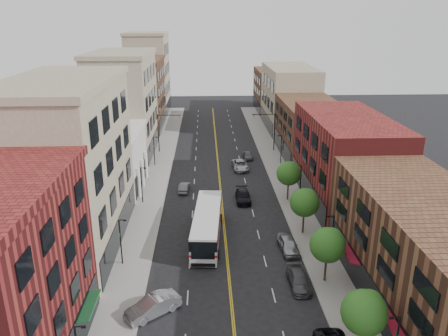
{
  "coord_description": "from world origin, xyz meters",
  "views": [
    {
      "loc": [
        -2.13,
        -32.21,
        24.58
      ],
      "look_at": [
        0.33,
        23.91,
        5.0
      ],
      "focal_mm": 35.0,
      "sensor_mm": 36.0,
      "label": 1
    }
  ],
  "objects": [
    {
      "name": "car_lane_b",
      "position": [
        3.69,
        37.53,
        0.75
      ],
      "size": [
        2.77,
        5.51,
        1.5
      ],
      "primitive_type": "imported",
      "rotation": [
        0.0,
        0.0,
        0.05
      ],
      "color": "#9EA1A6",
      "rests_on": "ground"
    },
    {
      "name": "bldg_r_mid",
      "position": [
        17.0,
        24.0,
        6.0
      ],
      "size": [
        10.0,
        22.0,
        12.0
      ],
      "primitive_type": "cube",
      "color": "maroon",
      "rests_on": "ground"
    },
    {
      "name": "car_lane_behind",
      "position": [
        -5.4,
        28.0,
        0.64
      ],
      "size": [
        1.72,
        3.98,
        1.28
      ],
      "primitive_type": "imported",
      "rotation": [
        0.0,
        0.0,
        3.04
      ],
      "color": "#54555A",
      "rests_on": "ground"
    },
    {
      "name": "sidewalk_left",
      "position": [
        -10.0,
        35.0,
        0.07
      ],
      "size": [
        4.0,
        110.0,
        0.15
      ],
      "primitive_type": "cube",
      "color": "gray",
      "rests_on": "ground"
    },
    {
      "name": "lamp_r_1",
      "position": [
        10.95,
        8.0,
        2.97
      ],
      "size": [
        0.81,
        0.55,
        5.05
      ],
      "color": "black",
      "rests_on": "sidewalk_right"
    },
    {
      "name": "lamp_l_1",
      "position": [
        -10.95,
        8.0,
        2.97
      ],
      "size": [
        0.81,
        0.55,
        5.05
      ],
      "color": "black",
      "rests_on": "sidewalk_left"
    },
    {
      "name": "car_parked_far",
      "position": [
        6.82,
        10.07,
        0.77
      ],
      "size": [
        2.16,
        4.62,
        1.53
      ],
      "primitive_type": "imported",
      "rotation": [
        0.0,
        0.0,
        0.08
      ],
      "color": "#94959B",
      "rests_on": "ground"
    },
    {
      "name": "sidewalk_right",
      "position": [
        10.0,
        35.0,
        0.07
      ],
      "size": [
        4.0,
        110.0,
        0.15
      ],
      "primitive_type": "cube",
      "color": "gray",
      "rests_on": "ground"
    },
    {
      "name": "car_lane_a",
      "position": [
        3.01,
        24.0,
        0.71
      ],
      "size": [
        2.04,
        4.94,
        1.43
      ],
      "primitive_type": "imported",
      "rotation": [
        0.0,
        0.0,
        0.01
      ],
      "color": "black",
      "rests_on": "ground"
    },
    {
      "name": "bldg_l_white",
      "position": [
        -17.0,
        31.0,
        4.0
      ],
      "size": [
        10.0,
        14.0,
        8.0
      ],
      "primitive_type": "cube",
      "color": "silver",
      "rests_on": "ground"
    },
    {
      "name": "tree_r_2",
      "position": [
        9.39,
        14.07,
        4.13
      ],
      "size": [
        3.4,
        3.4,
        5.59
      ],
      "color": "black",
      "rests_on": "sidewalk_right"
    },
    {
      "name": "car_lane_c",
      "position": [
        5.47,
        43.14,
        0.64
      ],
      "size": [
        1.81,
        3.89,
        1.29
      ],
      "primitive_type": "imported",
      "rotation": [
        0.0,
        0.0,
        0.08
      ],
      "color": "#505055",
      "rests_on": "ground"
    },
    {
      "name": "bldg_r_near",
      "position": [
        17.0,
        0.0,
        5.0
      ],
      "size": [
        10.0,
        26.0,
        10.0
      ],
      "primitive_type": "cube",
      "color": "brown",
      "rests_on": "ground"
    },
    {
      "name": "bldg_l_far_a",
      "position": [
        -17.0,
        48.0,
        9.0
      ],
      "size": [
        10.0,
        20.0,
        18.0
      ],
      "primitive_type": "cube",
      "color": "gray",
      "rests_on": "ground"
    },
    {
      "name": "bldg_r_far_b",
      "position": [
        17.0,
        66.0,
        7.0
      ],
      "size": [
        10.0,
        22.0,
        14.0
      ],
      "primitive_type": "cube",
      "color": "gray",
      "rests_on": "ground"
    },
    {
      "name": "signal_mast_left",
      "position": [
        -10.27,
        48.0,
        4.65
      ],
      "size": [
        4.49,
        0.18,
        7.2
      ],
      "color": "black",
      "rests_on": "sidewalk_left"
    },
    {
      "name": "bldg_l_far_c",
      "position": [
        -17.0,
        86.0,
        10.0
      ],
      "size": [
        10.0,
        16.0,
        20.0
      ],
      "primitive_type": "cube",
      "color": "gray",
      "rests_on": "ground"
    },
    {
      "name": "car_parked_mid",
      "position": [
        6.62,
        3.37,
        0.67
      ],
      "size": [
        1.95,
        4.62,
        1.33
      ],
      "primitive_type": "imported",
      "rotation": [
        0.0,
        0.0,
        0.02
      ],
      "color": "#414145",
      "rests_on": "ground"
    },
    {
      "name": "lamp_l_2",
      "position": [
        -10.95,
        24.0,
        2.97
      ],
      "size": [
        0.81,
        0.55,
        5.05
      ],
      "color": "black",
      "rests_on": "sidewalk_left"
    },
    {
      "name": "bldg_l_far_b",
      "position": [
        -17.0,
        68.0,
        7.5
      ],
      "size": [
        10.0,
        20.0,
        15.0
      ],
      "primitive_type": "cube",
      "color": "brown",
      "rests_on": "ground"
    },
    {
      "name": "ground",
      "position": [
        0.0,
        0.0,
        0.0
      ],
      "size": [
        220.0,
        220.0,
        0.0
      ],
      "primitive_type": "plane",
      "color": "black",
      "rests_on": "ground"
    },
    {
      "name": "bldg_r_far_c",
      "position": [
        17.0,
        86.0,
        5.5
      ],
      "size": [
        10.0,
        18.0,
        11.0
      ],
      "primitive_type": "cube",
      "color": "brown",
      "rests_on": "ground"
    },
    {
      "name": "tree_r_3",
      "position": [
        9.39,
        24.07,
        4.13
      ],
      "size": [
        3.4,
        3.4,
        5.59
      ],
      "color": "black",
      "rests_on": "sidewalk_right"
    },
    {
      "name": "lamp_r_3",
      "position": [
        10.95,
        40.0,
        2.97
      ],
      "size": [
        0.81,
        0.55,
        5.05
      ],
      "color": "black",
      "rests_on": "sidewalk_right"
    },
    {
      "name": "lamp_r_2",
      "position": [
        10.95,
        24.0,
        2.97
      ],
      "size": [
        0.81,
        0.55,
        5.05
      ],
      "color": "black",
      "rests_on": "sidewalk_right"
    },
    {
      "name": "tree_r_0",
      "position": [
        9.39,
        -5.93,
        4.13
      ],
      "size": [
        3.4,
        3.4,
        5.59
      ],
      "color": "black",
      "rests_on": "sidewalk_right"
    },
    {
      "name": "tree_r_1",
      "position": [
        9.39,
        4.07,
        4.13
      ],
      "size": [
        3.4,
        3.4,
        5.59
      ],
      "color": "black",
      "rests_on": "sidewalk_right"
    },
    {
      "name": "city_bus",
      "position": [
        -2.09,
        13.27,
        1.97
      ],
      "size": [
        3.89,
        13.35,
        3.39
      ],
      "rotation": [
        0.0,
        0.0,
        -0.07
      ],
      "color": "silver",
      "rests_on": "ground"
    },
    {
      "name": "signal_mast_right",
      "position": [
        10.27,
        48.0,
        4.65
      ],
      "size": [
        4.49,
        0.18,
        7.2
      ],
      "color": "black",
      "rests_on": "sidewalk_right"
    },
    {
      "name": "car_angle_b",
      "position": [
        -6.9,
        -0.24,
        0.82
      ],
      "size": [
        5.03,
        4.38,
        1.64
      ],
      "primitive_type": "imported",
      "rotation": [
        0.0,
        0.0,
        -0.93
      ],
      "color": "#A4A7AC",
      "rests_on": "ground"
    },
    {
      "name": "bldg_l_tanoffice",
      "position": [
        -17.0,
        13.0,
        9.0
      ],
      "size": [
        10.0,
        22.0,
        18.0
      ],
      "primitive_type": "cube",
      "color": "gray",
      "rests_on": "ground"
    },
    {
      "name": "lamp_l_3",
      "position": [
        -10.95,
        40.0,
        2.97
      ],
      "size": [
        0.81,
        0.55,
        5.05
      ],
      "color": "black",
      "rests_on": "sidewalk_left"
    },
    {
      "name": "bldg_r_far_a",
      "position": [
        17.0,
        45.0,
        5.0
      ],
      "size": [
        10.0,
        20.0,
        10.0
      ],
      "primitive_type": "cube",
      "color": "brown",
      "rests_on": "ground"
    }
  ]
}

